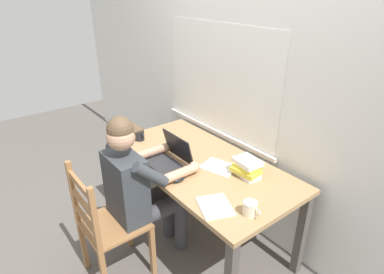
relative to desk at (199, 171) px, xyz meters
The scene contains 12 objects.
ground_plane 0.67m from the desk, ahead, with size 8.00×8.00×0.00m, color #56514C.
back_wall 0.80m from the desk, 90.75° to the left, with size 6.00×0.08×2.60m.
desk is the anchor object (origin of this frame).
seated_person 0.49m from the desk, 100.57° to the right, with size 0.50×0.60×1.25m.
wooden_chair 0.79m from the desk, 96.73° to the right, with size 0.42×0.42×0.95m.
laptop 0.27m from the desk, 117.99° to the right, with size 0.33×0.29×0.23m.
computer_mouse 0.33m from the desk, 67.31° to the right, with size 0.06×0.10×0.03m, color black.
coffee_mug_white 0.71m from the desk, 13.15° to the right, with size 0.12×0.09×0.09m.
coffee_mug_dark 0.67m from the desk, 165.00° to the right, with size 0.13×0.09×0.10m.
book_stack_main 0.42m from the desk, 21.49° to the left, with size 0.21×0.17×0.13m.
paper_pile_near_laptop 0.57m from the desk, 28.96° to the right, with size 0.23×0.19×0.01m, color silver.
paper_pile_back_corner 0.19m from the desk, 22.59° to the left, with size 0.25×0.19×0.01m, color silver.
Camera 1 is at (1.68, -1.38, 2.01)m, focal length 30.05 mm.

